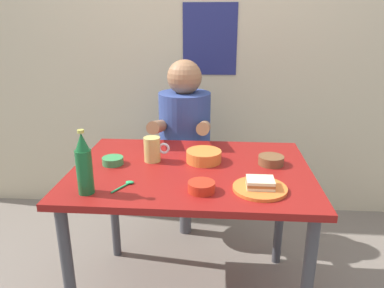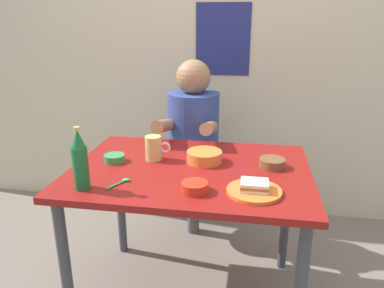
# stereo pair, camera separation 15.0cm
# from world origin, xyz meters

# --- Properties ---
(wall_back) EXTENTS (4.40, 0.09, 2.60)m
(wall_back) POSITION_xyz_m (0.00, 1.05, 1.30)
(wall_back) COLOR beige
(wall_back) RESTS_ON ground
(dining_table) EXTENTS (1.10, 0.80, 0.74)m
(dining_table) POSITION_xyz_m (0.00, 0.00, 0.65)
(dining_table) COLOR maroon
(dining_table) RESTS_ON ground
(stool) EXTENTS (0.34, 0.34, 0.45)m
(stool) POSITION_xyz_m (-0.09, 0.63, 0.35)
(stool) COLOR #4C4C51
(stool) RESTS_ON ground
(person_seated) EXTENTS (0.33, 0.56, 0.72)m
(person_seated) POSITION_xyz_m (-0.09, 0.62, 0.77)
(person_seated) COLOR #33478C
(person_seated) RESTS_ON stool
(plate_orange) EXTENTS (0.22, 0.22, 0.01)m
(plate_orange) POSITION_xyz_m (0.30, -0.21, 0.75)
(plate_orange) COLOR orange
(plate_orange) RESTS_ON dining_table
(sandwich) EXTENTS (0.11, 0.09, 0.04)m
(sandwich) POSITION_xyz_m (0.30, -0.21, 0.77)
(sandwich) COLOR beige
(sandwich) RESTS_ON plate_orange
(beer_mug) EXTENTS (0.13, 0.08, 0.12)m
(beer_mug) POSITION_xyz_m (-0.19, 0.07, 0.80)
(beer_mug) COLOR #D1BC66
(beer_mug) RESTS_ON dining_table
(beer_bottle) EXTENTS (0.06, 0.06, 0.26)m
(beer_bottle) POSITION_xyz_m (-0.40, -0.29, 0.86)
(beer_bottle) COLOR #19602D
(beer_bottle) RESTS_ON dining_table
(soup_bowl_orange) EXTENTS (0.17, 0.17, 0.05)m
(soup_bowl_orange) POSITION_xyz_m (0.05, 0.08, 0.77)
(soup_bowl_orange) COLOR orange
(soup_bowl_orange) RESTS_ON dining_table
(sauce_bowl_chili) EXTENTS (0.11, 0.11, 0.04)m
(sauce_bowl_chili) POSITION_xyz_m (0.06, -0.24, 0.76)
(sauce_bowl_chili) COLOR red
(sauce_bowl_chili) RESTS_ON dining_table
(condiment_bowl_brown) EXTENTS (0.12, 0.12, 0.04)m
(condiment_bowl_brown) POSITION_xyz_m (0.37, 0.07, 0.76)
(condiment_bowl_brown) COLOR brown
(condiment_bowl_brown) RESTS_ON dining_table
(dip_bowl_green) EXTENTS (0.10, 0.10, 0.03)m
(dip_bowl_green) POSITION_xyz_m (-0.38, 0.02, 0.76)
(dip_bowl_green) COLOR #388C4C
(dip_bowl_green) RESTS_ON dining_table
(spoon) EXTENTS (0.07, 0.11, 0.01)m
(spoon) POSITION_xyz_m (-0.25, -0.21, 0.75)
(spoon) COLOR #26A559
(spoon) RESTS_ON dining_table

